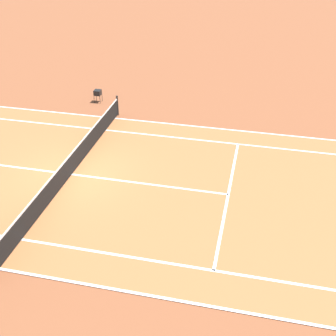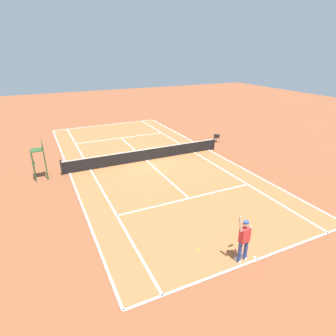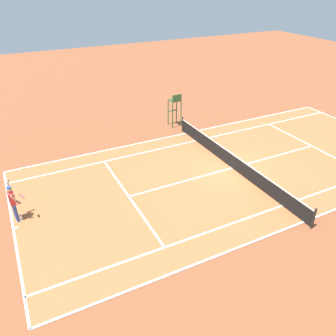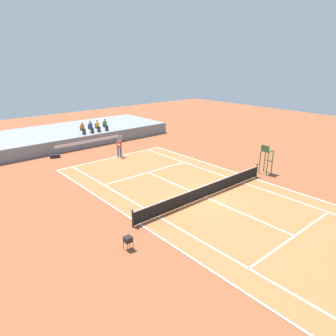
# 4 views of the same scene
# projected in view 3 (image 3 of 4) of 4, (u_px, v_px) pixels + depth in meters

# --- Properties ---
(ground_plane) EXTENTS (80.00, 80.00, 0.00)m
(ground_plane) POSITION_uv_depth(u_px,v_px,m) (232.00, 168.00, 19.68)
(ground_plane) COLOR brown
(court) EXTENTS (11.08, 23.88, 0.03)m
(court) POSITION_uv_depth(u_px,v_px,m) (232.00, 168.00, 19.68)
(court) COLOR #B76638
(court) RESTS_ON ground
(net) EXTENTS (11.98, 0.10, 1.07)m
(net) POSITION_uv_depth(u_px,v_px,m) (233.00, 161.00, 19.42)
(net) COLOR black
(net) RESTS_ON ground
(tennis_player) EXTENTS (0.75, 0.69, 2.08)m
(tennis_player) POSITION_uv_depth(u_px,v_px,m) (13.00, 202.00, 15.10)
(tennis_player) COLOR navy
(tennis_player) RESTS_ON ground
(tennis_ball) EXTENTS (0.07, 0.07, 0.07)m
(tennis_ball) POSITION_uv_depth(u_px,v_px,m) (42.00, 199.00, 16.99)
(tennis_ball) COLOR #D1E533
(tennis_ball) RESTS_ON ground
(umpire_chair) EXTENTS (0.77, 0.77, 2.44)m
(umpire_chair) POSITION_uv_depth(u_px,v_px,m) (175.00, 106.00, 24.39)
(umpire_chair) COLOR #2D562D
(umpire_chair) RESTS_ON ground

